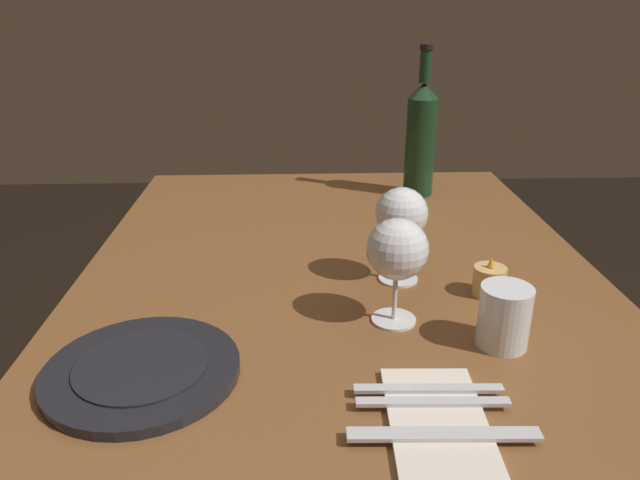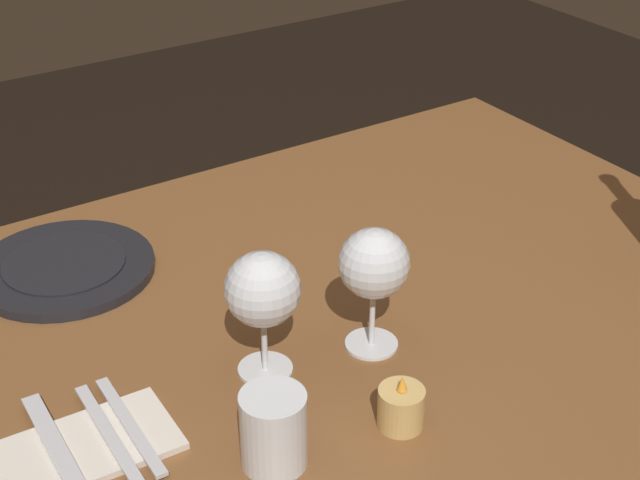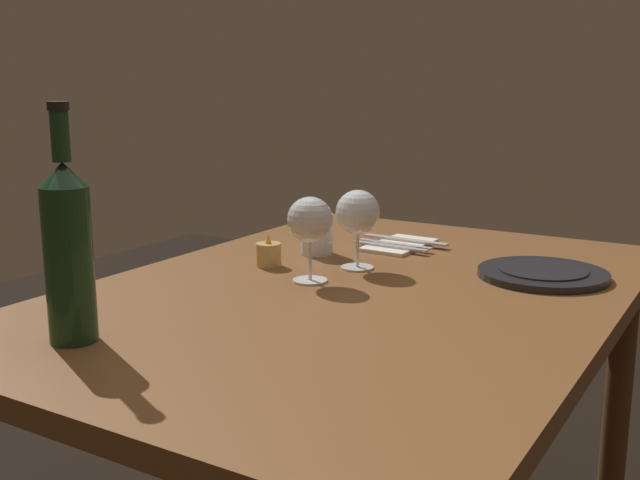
{
  "view_description": "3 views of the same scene",
  "coord_description": "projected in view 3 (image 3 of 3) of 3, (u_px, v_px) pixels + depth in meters",
  "views": [
    {
      "loc": [
        0.89,
        -0.07,
        1.19
      ],
      "look_at": [
        0.07,
        -0.04,
        0.85
      ],
      "focal_mm": 33.46,
      "sensor_mm": 36.0,
      "label": 1
    },
    {
      "loc": [
        0.57,
        0.87,
        1.46
      ],
      "look_at": [
        -0.03,
        -0.05,
        0.82
      ],
      "focal_mm": 54.32,
      "sensor_mm": 36.0,
      "label": 2
    },
    {
      "loc": [
        -1.18,
        -0.64,
        1.11
      ],
      "look_at": [
        -0.02,
        0.07,
        0.82
      ],
      "focal_mm": 42.51,
      "sensor_mm": 36.0,
      "label": 3
    }
  ],
  "objects": [
    {
      "name": "wine_glass_right",
      "position": [
        310.0,
        222.0,
        1.41
      ],
      "size": [
        0.09,
        0.09,
        0.16
      ],
      "color": "white",
      "rests_on": "dining_table"
    },
    {
      "name": "votive_candle",
      "position": [
        269.0,
        255.0,
        1.54
      ],
      "size": [
        0.05,
        0.05,
        0.07
      ],
      "color": "#DBB266",
      "rests_on": "dining_table"
    },
    {
      "name": "water_tumbler",
      "position": [
        317.0,
        236.0,
        1.65
      ],
      "size": [
        0.07,
        0.07,
        0.09
      ],
      "color": "white",
      "rests_on": "dining_table"
    },
    {
      "name": "dining_table",
      "position": [
        356.0,
        334.0,
        1.41
      ],
      "size": [
        1.3,
        0.9,
        0.74
      ],
      "color": "brown",
      "rests_on": "ground"
    },
    {
      "name": "table_knife",
      "position": [
        405.0,
        240.0,
        1.75
      ],
      "size": [
        0.03,
        0.21,
        0.0
      ],
      "color": "silver",
      "rests_on": "folded_napkin"
    },
    {
      "name": "wine_bottle",
      "position": [
        68.0,
        248.0,
        1.08
      ],
      "size": [
        0.07,
        0.07,
        0.34
      ],
      "color": "#19381E",
      "rests_on": "dining_table"
    },
    {
      "name": "folded_napkin",
      "position": [
        399.0,
        245.0,
        1.73
      ],
      "size": [
        0.19,
        0.12,
        0.01
      ],
      "color": "silver",
      "rests_on": "dining_table"
    },
    {
      "name": "fork_inner",
      "position": [
        395.0,
        244.0,
        1.7
      ],
      "size": [
        0.02,
        0.18,
        0.0
      ],
      "color": "silver",
      "rests_on": "folded_napkin"
    },
    {
      "name": "wine_glass_left",
      "position": [
        358.0,
        214.0,
        1.51
      ],
      "size": [
        0.09,
        0.09,
        0.16
      ],
      "color": "white",
      "rests_on": "dining_table"
    },
    {
      "name": "dinner_plate",
      "position": [
        543.0,
        274.0,
        1.46
      ],
      "size": [
        0.25,
        0.25,
        0.02
      ],
      "color": "black",
      "rests_on": "dining_table"
    },
    {
      "name": "fork_outer",
      "position": [
        390.0,
        246.0,
        1.68
      ],
      "size": [
        0.02,
        0.18,
        0.0
      ],
      "color": "silver",
      "rests_on": "folded_napkin"
    }
  ]
}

